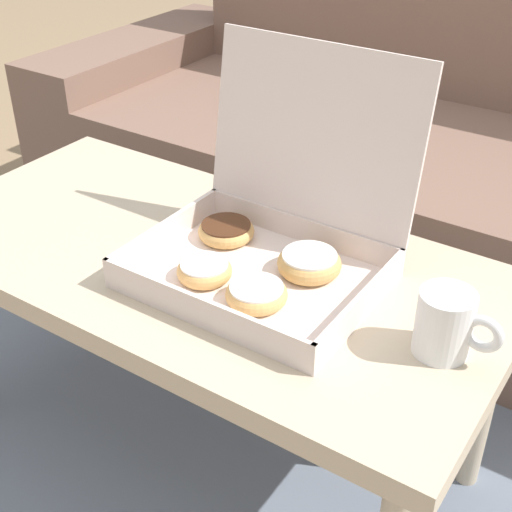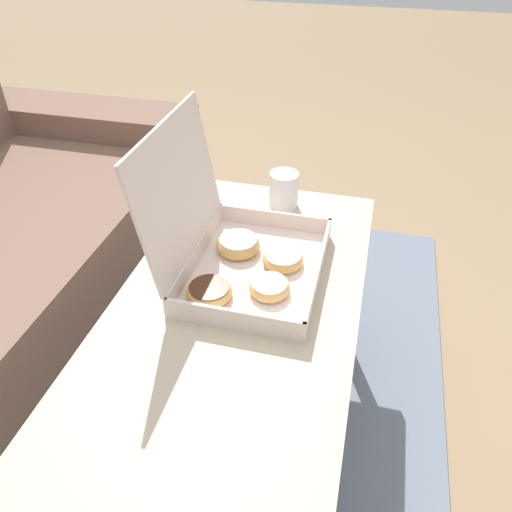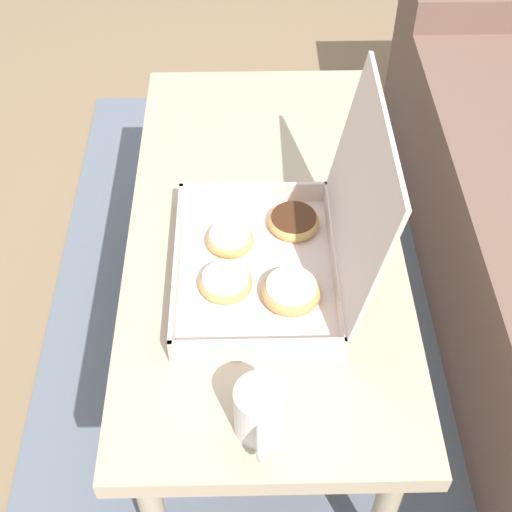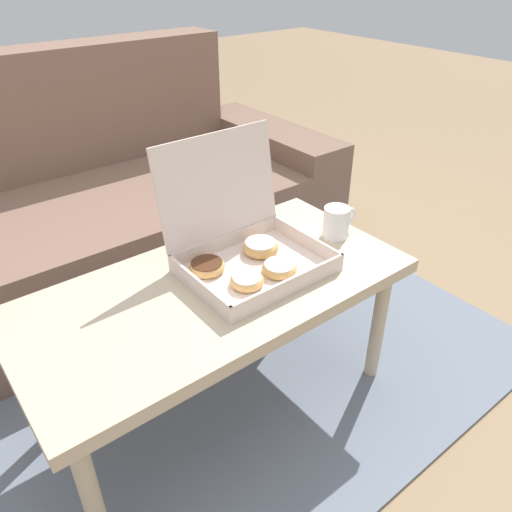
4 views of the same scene
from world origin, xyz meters
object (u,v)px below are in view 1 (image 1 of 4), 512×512
Objects in this scene: coffee_mug at (447,324)px; coffee_table at (201,277)px; pastry_box at (270,236)px; couch at (406,160)px.

coffee_table is at bearing 177.83° from coffee_mug.
coffee_table is at bearing -166.42° from pastry_box.
couch is 0.95m from coffee_table.
couch is at bearing 115.29° from coffee_mug.
couch reaches higher than coffee_mug.
pastry_box is at bearing -82.13° from couch.
pastry_box reaches higher than coffee_table.
pastry_box is (0.13, -0.91, 0.24)m from couch.
couch is 1.92× the size of coffee_table.
pastry_box is 3.13× the size of coffee_mug.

